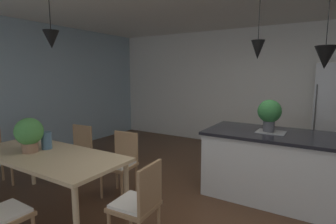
{
  "coord_description": "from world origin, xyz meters",
  "views": [
    {
      "loc": [
        0.99,
        -2.84,
        1.68
      ],
      "look_at": [
        -0.77,
        0.04,
        1.19
      ],
      "focal_mm": 27.93,
      "sensor_mm": 36.0,
      "label": 1
    }
  ],
  "objects_px": {
    "chair_far_right": "(121,162)",
    "kitchen_island": "(282,166)",
    "refrigerator": "(336,114)",
    "dining_table": "(47,159)",
    "chair_far_left": "(77,152)",
    "chair_kitchen_end": "(139,203)",
    "potted_plant_on_island": "(269,113)",
    "vase_on_dining_table": "(46,140)",
    "potted_plant_on_table": "(29,133)"
  },
  "relations": [
    {
      "from": "chair_far_right",
      "to": "kitchen_island",
      "type": "distance_m",
      "value": 2.18
    },
    {
      "from": "chair_far_right",
      "to": "refrigerator",
      "type": "height_order",
      "value": "refrigerator"
    },
    {
      "from": "refrigerator",
      "to": "dining_table",
      "type": "bearing_deg",
      "value": -127.57
    },
    {
      "from": "chair_far_right",
      "to": "kitchen_island",
      "type": "height_order",
      "value": "kitchen_island"
    },
    {
      "from": "chair_far_right",
      "to": "chair_far_left",
      "type": "bearing_deg",
      "value": 180.0
    },
    {
      "from": "dining_table",
      "to": "kitchen_island",
      "type": "xyz_separation_m",
      "value": [
        2.38,
        1.83,
        -0.21
      ]
    },
    {
      "from": "refrigerator",
      "to": "chair_kitchen_end",
      "type": "bearing_deg",
      "value": -112.48
    },
    {
      "from": "potted_plant_on_island",
      "to": "dining_table",
      "type": "bearing_deg",
      "value": -139.98
    },
    {
      "from": "potted_plant_on_island",
      "to": "vase_on_dining_table",
      "type": "bearing_deg",
      "value": -144.2
    },
    {
      "from": "chair_kitchen_end",
      "to": "chair_far_right",
      "type": "height_order",
      "value": "same"
    },
    {
      "from": "dining_table",
      "to": "chair_far_right",
      "type": "bearing_deg",
      "value": 60.74
    },
    {
      "from": "chair_far_right",
      "to": "kitchen_island",
      "type": "relative_size",
      "value": 0.43
    },
    {
      "from": "chair_kitchen_end",
      "to": "potted_plant_on_table",
      "type": "height_order",
      "value": "potted_plant_on_table"
    },
    {
      "from": "chair_kitchen_end",
      "to": "potted_plant_on_island",
      "type": "xyz_separation_m",
      "value": [
        0.8,
        1.83,
        0.69
      ]
    },
    {
      "from": "potted_plant_on_island",
      "to": "refrigerator",
      "type": "bearing_deg",
      "value": 68.56
    },
    {
      "from": "vase_on_dining_table",
      "to": "refrigerator",
      "type": "bearing_deg",
      "value": 49.84
    },
    {
      "from": "chair_far_right",
      "to": "refrigerator",
      "type": "relative_size",
      "value": 0.47
    },
    {
      "from": "potted_plant_on_table",
      "to": "kitchen_island",
      "type": "bearing_deg",
      "value": 36.07
    },
    {
      "from": "kitchen_island",
      "to": "potted_plant_on_table",
      "type": "xyz_separation_m",
      "value": [
        -2.6,
        -1.9,
        0.51
      ]
    },
    {
      "from": "chair_kitchen_end",
      "to": "chair_far_right",
      "type": "xyz_separation_m",
      "value": [
        -0.93,
        0.8,
        0.0
      ]
    },
    {
      "from": "chair_far_left",
      "to": "potted_plant_on_island",
      "type": "distance_m",
      "value": 2.91
    },
    {
      "from": "potted_plant_on_island",
      "to": "potted_plant_on_table",
      "type": "relative_size",
      "value": 1.04
    },
    {
      "from": "chair_kitchen_end",
      "to": "kitchen_island",
      "type": "bearing_deg",
      "value": 61.42
    },
    {
      "from": "dining_table",
      "to": "vase_on_dining_table",
      "type": "height_order",
      "value": "vase_on_dining_table"
    },
    {
      "from": "potted_plant_on_island",
      "to": "vase_on_dining_table",
      "type": "distance_m",
      "value": 2.93
    },
    {
      "from": "chair_far_right",
      "to": "vase_on_dining_table",
      "type": "height_order",
      "value": "vase_on_dining_table"
    },
    {
      "from": "chair_far_right",
      "to": "potted_plant_on_island",
      "type": "relative_size",
      "value": 1.97
    },
    {
      "from": "refrigerator",
      "to": "potted_plant_on_island",
      "type": "height_order",
      "value": "refrigerator"
    },
    {
      "from": "chair_far_left",
      "to": "kitchen_island",
      "type": "height_order",
      "value": "kitchen_island"
    },
    {
      "from": "chair_far_right",
      "to": "potted_plant_on_table",
      "type": "relative_size",
      "value": 2.06
    },
    {
      "from": "chair_far_left",
      "to": "vase_on_dining_table",
      "type": "distance_m",
      "value": 0.82
    },
    {
      "from": "potted_plant_on_island",
      "to": "potted_plant_on_table",
      "type": "xyz_separation_m",
      "value": [
        -2.41,
        -1.9,
        -0.2
      ]
    },
    {
      "from": "chair_far_left",
      "to": "potted_plant_on_table",
      "type": "relative_size",
      "value": 2.06
    },
    {
      "from": "potted_plant_on_island",
      "to": "potted_plant_on_table",
      "type": "height_order",
      "value": "potted_plant_on_island"
    },
    {
      "from": "dining_table",
      "to": "kitchen_island",
      "type": "height_order",
      "value": "kitchen_island"
    },
    {
      "from": "chair_far_left",
      "to": "refrigerator",
      "type": "relative_size",
      "value": 0.47
    },
    {
      "from": "refrigerator",
      "to": "chair_far_left",
      "type": "bearing_deg",
      "value": -138.22
    },
    {
      "from": "kitchen_island",
      "to": "potted_plant_on_table",
      "type": "bearing_deg",
      "value": -143.93
    },
    {
      "from": "potted_plant_on_island",
      "to": "potted_plant_on_table",
      "type": "bearing_deg",
      "value": -141.77
    },
    {
      "from": "chair_far_right",
      "to": "potted_plant_on_island",
      "type": "height_order",
      "value": "potted_plant_on_island"
    },
    {
      "from": "vase_on_dining_table",
      "to": "potted_plant_on_island",
      "type": "bearing_deg",
      "value": 35.8
    },
    {
      "from": "chair_far_left",
      "to": "chair_kitchen_end",
      "type": "bearing_deg",
      "value": -23.51
    },
    {
      "from": "vase_on_dining_table",
      "to": "dining_table",
      "type": "bearing_deg",
      "value": -34.41
    },
    {
      "from": "potted_plant_on_table",
      "to": "chair_far_left",
      "type": "bearing_deg",
      "value": 104.89
    },
    {
      "from": "vase_on_dining_table",
      "to": "chair_kitchen_end",
      "type": "bearing_deg",
      "value": -4.47
    },
    {
      "from": "refrigerator",
      "to": "potted_plant_on_island",
      "type": "xyz_separation_m",
      "value": [
        -0.81,
        -2.05,
        0.23
      ]
    },
    {
      "from": "kitchen_island",
      "to": "potted_plant_on_island",
      "type": "distance_m",
      "value": 0.73
    },
    {
      "from": "refrigerator",
      "to": "potted_plant_on_island",
      "type": "distance_m",
      "value": 2.21
    },
    {
      "from": "chair_far_right",
      "to": "potted_plant_on_table",
      "type": "bearing_deg",
      "value": -127.93
    },
    {
      "from": "potted_plant_on_table",
      "to": "vase_on_dining_table",
      "type": "bearing_deg",
      "value": 77.08
    }
  ]
}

